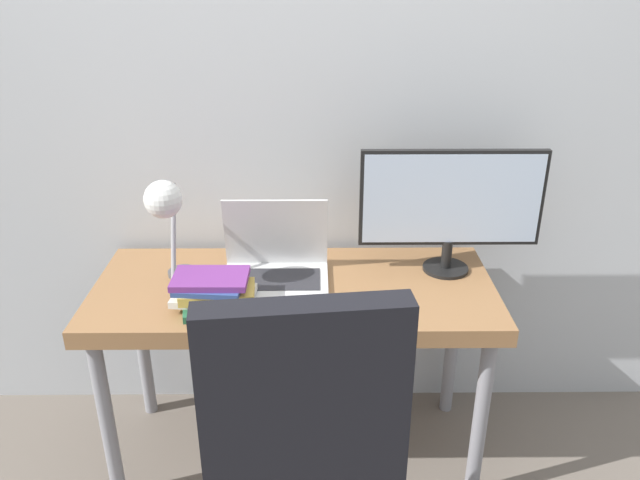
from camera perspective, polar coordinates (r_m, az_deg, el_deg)
name	(u,v)px	position (r m, az deg, el deg)	size (l,w,h in m)	color
wall_back	(294,91)	(2.25, -2.37, 13.43)	(8.00, 0.05, 2.60)	silver
desk	(294,304)	(2.15, -2.35, -5.84)	(1.36, 0.58, 0.72)	#996B42
laptop	(275,265)	(2.13, -4.10, -2.29)	(0.36, 0.26, 0.27)	silver
monitor	(451,203)	(2.16, 11.91, 3.32)	(0.62, 0.16, 0.44)	black
desk_lamp	(166,208)	(1.99, -13.94, 2.84)	(0.12, 0.26, 0.40)	#4C4C51
office_chair	(302,470)	(1.59, -1.67, -20.29)	(0.56, 0.57, 1.14)	black
book_stack	(215,292)	(1.98, -9.62, -4.72)	(0.27, 0.20, 0.11)	#286B47
tv_remote	(237,321)	(1.91, -7.59, -7.35)	(0.07, 0.14, 0.02)	#4C4C51
media_remote	(220,317)	(1.94, -9.14, -6.94)	(0.07, 0.18, 0.02)	black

